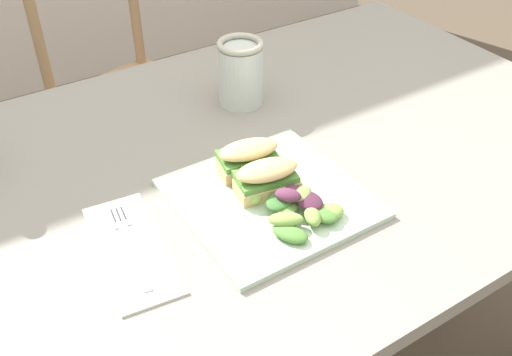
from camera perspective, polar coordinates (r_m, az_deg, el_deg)
dining_table at (r=1.11m, az=-1.00°, el=-2.84°), size 1.42×0.87×0.74m
chair_wooden_far at (r=1.86m, az=-12.66°, el=8.03°), size 0.49×0.49×0.87m
plate_lunch at (r=0.94m, az=1.32°, el=-1.99°), size 0.28×0.28×0.01m
sandwich_half_front at (r=0.93m, az=1.06°, el=0.05°), size 0.11×0.08×0.06m
sandwich_half_back at (r=0.97m, az=-0.76°, el=2.07°), size 0.11×0.08×0.06m
salad_mixed_greens at (r=0.89m, az=4.05°, el=-2.90°), size 0.13×0.15×0.04m
napkin_folded at (r=0.88m, az=-12.11°, el=-6.79°), size 0.12×0.24×0.00m
fork_on_napkin at (r=0.89m, az=-12.43°, el=-5.89°), size 0.05×0.19×0.00m
mason_jar_iced_tea at (r=1.17m, az=-1.51°, el=10.02°), size 0.09×0.09×0.13m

